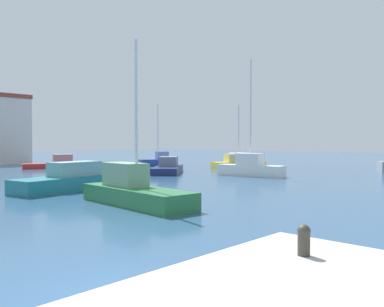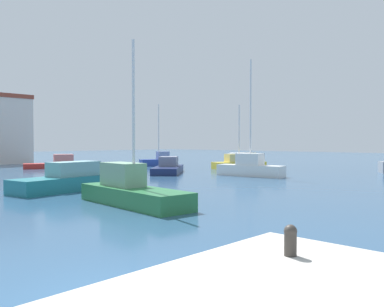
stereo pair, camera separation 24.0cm
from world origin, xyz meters
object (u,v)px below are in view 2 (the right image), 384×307
at_px(motorboat_red_distant_east, 57,163).
at_px(sailboat_blue_far_right, 160,160).
at_px(sailboat_yellow_inner_mooring, 238,163).
at_px(mooring_bollard, 290,239).
at_px(sailboat_white_outer_mooring, 250,167).
at_px(sailboat_green_behind_lamppost, 131,191).
at_px(motorboat_teal_distant_north, 74,180).
at_px(motorboat_navy_far_left, 168,168).

distance_m(motorboat_red_distant_east, sailboat_blue_far_right, 10.73).
bearing_deg(sailboat_yellow_inner_mooring, mooring_bollard, -141.53).
height_order(sailboat_yellow_inner_mooring, sailboat_blue_far_right, sailboat_blue_far_right).
bearing_deg(sailboat_white_outer_mooring, sailboat_yellow_inner_mooring, 43.34).
bearing_deg(sailboat_green_behind_lamppost, sailboat_white_outer_mooring, 17.23).
bearing_deg(motorboat_teal_distant_north, motorboat_navy_far_left, 23.22).
bearing_deg(sailboat_green_behind_lamppost, sailboat_yellow_inner_mooring, 26.40).
bearing_deg(mooring_bollard, motorboat_teal_distant_north, 69.23).
xyz_separation_m(mooring_bollard, sailboat_green_behind_lamppost, (5.50, 10.81, -0.68)).
distance_m(mooring_bollard, sailboat_yellow_inner_mooring, 34.61).
bearing_deg(mooring_bollard, sailboat_yellow_inner_mooring, 38.47).
distance_m(sailboat_white_outer_mooring, sailboat_green_behind_lamppost, 15.95).
height_order(mooring_bollard, sailboat_yellow_inner_mooring, sailboat_yellow_inner_mooring).
bearing_deg(motorboat_navy_far_left, sailboat_yellow_inner_mooring, -6.62).
height_order(motorboat_teal_distant_north, sailboat_blue_far_right, sailboat_blue_far_right).
bearing_deg(sailboat_blue_far_right, mooring_bollard, -129.00).
bearing_deg(sailboat_blue_far_right, motorboat_teal_distant_north, -143.98).
xyz_separation_m(sailboat_white_outer_mooring, sailboat_green_behind_lamppost, (-15.24, -4.72, -0.11)).
distance_m(sailboat_yellow_inner_mooring, sailboat_white_outer_mooring, 8.74).
height_order(sailboat_white_outer_mooring, sailboat_green_behind_lamppost, sailboat_white_outer_mooring).
bearing_deg(motorboat_teal_distant_north, sailboat_blue_far_right, 36.02).
bearing_deg(motorboat_red_distant_east, sailboat_yellow_inner_mooring, -48.97).
relative_size(mooring_bollard, sailboat_yellow_inner_mooring, 0.07).
relative_size(sailboat_yellow_inner_mooring, sailboat_blue_far_right, 0.93).
bearing_deg(sailboat_white_outer_mooring, sailboat_green_behind_lamppost, -162.77).
distance_m(motorboat_teal_distant_north, sailboat_green_behind_lamppost, 6.68).
bearing_deg(sailboat_yellow_inner_mooring, sailboat_green_behind_lamppost, -153.60).
distance_m(mooring_bollard, sailboat_blue_far_right, 39.41).
bearing_deg(sailboat_green_behind_lamppost, sailboat_blue_far_right, 45.76).
bearing_deg(motorboat_navy_far_left, motorboat_red_distant_east, 105.02).
bearing_deg(mooring_bollard, sailboat_blue_far_right, 51.00).
bearing_deg(sailboat_white_outer_mooring, mooring_bollard, -143.17).
bearing_deg(motorboat_navy_far_left, sailboat_white_outer_mooring, -72.61).
distance_m(sailboat_blue_far_right, sailboat_white_outer_mooring, 15.63).
relative_size(sailboat_blue_far_right, sailboat_white_outer_mooring, 0.75).
height_order(sailboat_yellow_inner_mooring, sailboat_white_outer_mooring, sailboat_white_outer_mooring).
bearing_deg(motorboat_navy_far_left, mooring_bollard, -129.48).
relative_size(motorboat_teal_distant_north, motorboat_navy_far_left, 1.20).
xyz_separation_m(mooring_bollard, sailboat_blue_far_right, (24.80, 30.62, -0.68)).
height_order(sailboat_blue_far_right, sailboat_white_outer_mooring, sailboat_white_outer_mooring).
xyz_separation_m(mooring_bollard, motorboat_navy_far_left, (18.55, 22.52, -0.82)).
distance_m(motorboat_teal_distant_north, motorboat_red_distant_east, 19.81).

